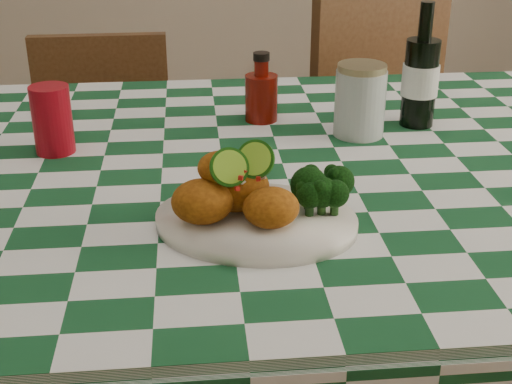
{
  "coord_description": "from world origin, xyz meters",
  "views": [
    {
      "loc": [
        -0.15,
        -1.11,
        1.26
      ],
      "look_at": [
        -0.07,
        -0.23,
        0.84
      ],
      "focal_mm": 50.0,
      "sensor_mm": 36.0,
      "label": 1
    }
  ],
  "objects_px": {
    "plate": "(256,221)",
    "wooden_chair_right": "(418,159)",
    "fried_chicken_pile": "(245,183)",
    "beer_bottle": "(422,65)",
    "mason_jar": "(360,100)",
    "wooden_chair_left": "(105,197)",
    "red_tumbler": "(52,120)",
    "dining_table": "(279,349)",
    "ketchup_bottle": "(261,87)"
  },
  "relations": [
    {
      "from": "ketchup_bottle",
      "to": "wooden_chair_left",
      "type": "xyz_separation_m",
      "value": [
        -0.39,
        0.46,
        -0.44
      ]
    },
    {
      "from": "beer_bottle",
      "to": "wooden_chair_right",
      "type": "height_order",
      "value": "beer_bottle"
    },
    {
      "from": "fried_chicken_pile",
      "to": "beer_bottle",
      "type": "xyz_separation_m",
      "value": [
        0.37,
        0.4,
        0.05
      ]
    },
    {
      "from": "plate",
      "to": "wooden_chair_left",
      "type": "distance_m",
      "value": 1.05
    },
    {
      "from": "plate",
      "to": "beer_bottle",
      "type": "bearing_deg",
      "value": 48.23
    },
    {
      "from": "dining_table",
      "to": "beer_bottle",
      "type": "bearing_deg",
      "value": 30.73
    },
    {
      "from": "ketchup_bottle",
      "to": "wooden_chair_left",
      "type": "relative_size",
      "value": 0.17
    },
    {
      "from": "dining_table",
      "to": "plate",
      "type": "xyz_separation_m",
      "value": [
        -0.07,
        -0.23,
        0.4
      ]
    },
    {
      "from": "beer_bottle",
      "to": "mason_jar",
      "type": "bearing_deg",
      "value": -160.59
    },
    {
      "from": "red_tumbler",
      "to": "dining_table",
      "type": "bearing_deg",
      "value": -13.12
    },
    {
      "from": "red_tumbler",
      "to": "ketchup_bottle",
      "type": "bearing_deg",
      "value": 19.2
    },
    {
      "from": "dining_table",
      "to": "mason_jar",
      "type": "bearing_deg",
      "value": 38.09
    },
    {
      "from": "plate",
      "to": "beer_bottle",
      "type": "relative_size",
      "value": 1.21
    },
    {
      "from": "ketchup_bottle",
      "to": "wooden_chair_right",
      "type": "distance_m",
      "value": 0.76
    },
    {
      "from": "dining_table",
      "to": "wooden_chair_right",
      "type": "bearing_deg",
      "value": 54.72
    },
    {
      "from": "plate",
      "to": "fried_chicken_pile",
      "type": "height_order",
      "value": "fried_chicken_pile"
    },
    {
      "from": "fried_chicken_pile",
      "to": "wooden_chair_left",
      "type": "height_order",
      "value": "fried_chicken_pile"
    },
    {
      "from": "wooden_chair_right",
      "to": "fried_chicken_pile",
      "type": "bearing_deg",
      "value": -144.11
    },
    {
      "from": "dining_table",
      "to": "wooden_chair_right",
      "type": "distance_m",
      "value": 0.83
    },
    {
      "from": "dining_table",
      "to": "plate",
      "type": "relative_size",
      "value": 5.78
    },
    {
      "from": "dining_table",
      "to": "wooden_chair_left",
      "type": "distance_m",
      "value": 0.8
    },
    {
      "from": "plate",
      "to": "fried_chicken_pile",
      "type": "relative_size",
      "value": 1.77
    },
    {
      "from": "mason_jar",
      "to": "wooden_chair_left",
      "type": "relative_size",
      "value": 0.16
    },
    {
      "from": "beer_bottle",
      "to": "wooden_chair_left",
      "type": "relative_size",
      "value": 0.29
    },
    {
      "from": "red_tumbler",
      "to": "wooden_chair_right",
      "type": "distance_m",
      "value": 1.11
    },
    {
      "from": "mason_jar",
      "to": "beer_bottle",
      "type": "bearing_deg",
      "value": 19.41
    },
    {
      "from": "wooden_chair_left",
      "to": "wooden_chair_right",
      "type": "distance_m",
      "value": 0.88
    },
    {
      "from": "dining_table",
      "to": "mason_jar",
      "type": "height_order",
      "value": "mason_jar"
    },
    {
      "from": "ketchup_bottle",
      "to": "beer_bottle",
      "type": "distance_m",
      "value": 0.31
    },
    {
      "from": "plate",
      "to": "fried_chicken_pile",
      "type": "distance_m",
      "value": 0.06
    },
    {
      "from": "dining_table",
      "to": "fried_chicken_pile",
      "type": "xyz_separation_m",
      "value": [
        -0.08,
        -0.23,
        0.46
      ]
    },
    {
      "from": "red_tumbler",
      "to": "mason_jar",
      "type": "relative_size",
      "value": 0.89
    },
    {
      "from": "dining_table",
      "to": "wooden_chair_left",
      "type": "bearing_deg",
      "value": 120.12
    },
    {
      "from": "beer_bottle",
      "to": "dining_table",
      "type": "bearing_deg",
      "value": -149.27
    },
    {
      "from": "mason_jar",
      "to": "beer_bottle",
      "type": "distance_m",
      "value": 0.14
    },
    {
      "from": "mason_jar",
      "to": "wooden_chair_left",
      "type": "xyz_separation_m",
      "value": [
        -0.56,
        0.56,
        -0.44
      ]
    },
    {
      "from": "fried_chicken_pile",
      "to": "beer_bottle",
      "type": "bearing_deg",
      "value": 47.03
    },
    {
      "from": "dining_table",
      "to": "red_tumbler",
      "type": "distance_m",
      "value": 0.61
    },
    {
      "from": "dining_table",
      "to": "red_tumbler",
      "type": "height_order",
      "value": "red_tumbler"
    },
    {
      "from": "red_tumbler",
      "to": "beer_bottle",
      "type": "distance_m",
      "value": 0.69
    },
    {
      "from": "dining_table",
      "to": "wooden_chair_left",
      "type": "xyz_separation_m",
      "value": [
        -0.4,
        0.69,
        0.02
      ]
    },
    {
      "from": "dining_table",
      "to": "plate",
      "type": "distance_m",
      "value": 0.47
    },
    {
      "from": "wooden_chair_right",
      "to": "wooden_chair_left",
      "type": "bearing_deg",
      "value": 156.84
    },
    {
      "from": "wooden_chair_left",
      "to": "ketchup_bottle",
      "type": "bearing_deg",
      "value": -50.6
    },
    {
      "from": "beer_bottle",
      "to": "wooden_chair_right",
      "type": "bearing_deg",
      "value": 69.27
    },
    {
      "from": "fried_chicken_pile",
      "to": "ketchup_bottle",
      "type": "relative_size",
      "value": 1.19
    },
    {
      "from": "mason_jar",
      "to": "wooden_chair_right",
      "type": "bearing_deg",
      "value": 60.01
    },
    {
      "from": "wooden_chair_left",
      "to": "beer_bottle",
      "type": "bearing_deg",
      "value": -37.46
    },
    {
      "from": "plate",
      "to": "wooden_chair_right",
      "type": "relative_size",
      "value": 0.29
    },
    {
      "from": "dining_table",
      "to": "ketchup_bottle",
      "type": "bearing_deg",
      "value": 93.4
    }
  ]
}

